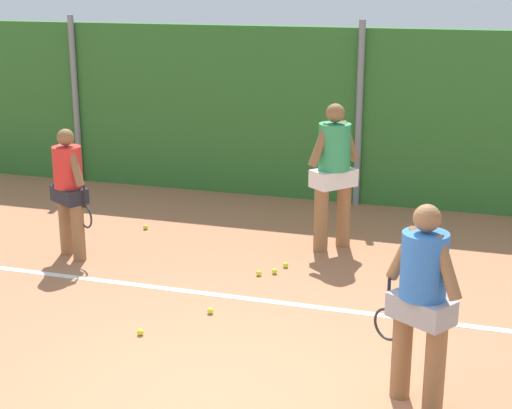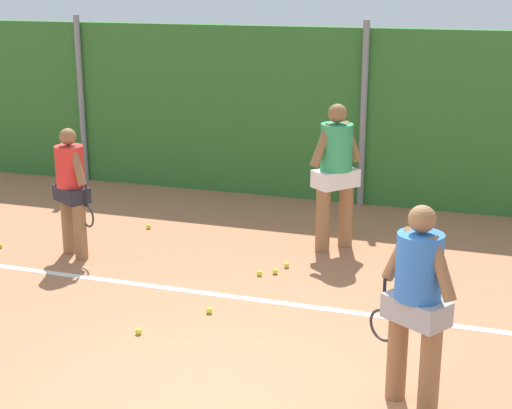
% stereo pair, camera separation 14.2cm
% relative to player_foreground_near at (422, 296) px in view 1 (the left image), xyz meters
% --- Properties ---
extents(ground_plane, '(25.48, 25.48, 0.00)m').
position_rel_player_foreground_near_xyz_m(ground_plane, '(-1.52, 1.35, -0.96)').
color(ground_plane, '#B2704C').
extents(hedge_fence_backdrop, '(16.56, 0.25, 2.66)m').
position_rel_player_foreground_near_xyz_m(hedge_fence_backdrop, '(-1.52, 5.84, 0.37)').
color(hedge_fence_backdrop, '#33702D').
rests_on(hedge_fence_backdrop, ground_plane).
extents(fence_post_left, '(0.10, 0.10, 2.79)m').
position_rel_player_foreground_near_xyz_m(fence_post_left, '(-6.30, 5.67, 0.44)').
color(fence_post_left, gray).
rests_on(fence_post_left, ground_plane).
extents(fence_post_center, '(0.10, 0.10, 2.79)m').
position_rel_player_foreground_near_xyz_m(fence_post_center, '(-1.52, 5.67, 0.44)').
color(fence_post_center, gray).
rests_on(fence_post_center, ground_plane).
extents(court_baseline_paint, '(12.10, 0.10, 0.01)m').
position_rel_player_foreground_near_xyz_m(court_baseline_paint, '(-1.52, 1.66, -0.96)').
color(court_baseline_paint, white).
rests_on(court_baseline_paint, ground_plane).
extents(player_foreground_near, '(0.72, 0.51, 1.71)m').
position_rel_player_foreground_near_xyz_m(player_foreground_near, '(0.00, 0.00, 0.00)').
color(player_foreground_near, '#8C603D').
rests_on(player_foreground_near, ground_plane).
extents(player_midcourt, '(0.70, 0.48, 1.63)m').
position_rel_player_foreground_near_xyz_m(player_midcourt, '(-4.49, 2.29, -0.05)').
color(player_midcourt, '#8C603D').
rests_on(player_midcourt, ground_plane).
extents(player_backcourt_far, '(0.60, 0.64, 1.88)m').
position_rel_player_foreground_near_xyz_m(player_backcourt_far, '(-1.46, 3.58, 0.10)').
color(player_backcourt_far, '#8C603D').
rests_on(player_backcourt_far, ground_plane).
extents(tennis_ball_0, '(0.07, 0.07, 0.07)m').
position_rel_player_foreground_near_xyz_m(tennis_ball_0, '(-1.91, 2.47, -0.93)').
color(tennis_ball_0, '#CCDB33').
rests_on(tennis_ball_0, ground_plane).
extents(tennis_ball_1, '(0.07, 0.07, 0.07)m').
position_rel_player_foreground_near_xyz_m(tennis_ball_1, '(-1.84, 2.71, -0.93)').
color(tennis_ball_1, '#CCDB33').
rests_on(tennis_ball_1, ground_plane).
extents(tennis_ball_2, '(0.07, 0.07, 0.07)m').
position_rel_player_foreground_near_xyz_m(tennis_ball_2, '(-2.24, 1.17, -0.93)').
color(tennis_ball_2, '#CCDB33').
rests_on(tennis_ball_2, ground_plane).
extents(tennis_ball_3, '(0.07, 0.07, 0.07)m').
position_rel_player_foreground_near_xyz_m(tennis_ball_3, '(-2.07, 2.35, -0.93)').
color(tennis_ball_3, '#CCDB33').
rests_on(tennis_ball_3, ground_plane).
extents(tennis_ball_7, '(0.07, 0.07, 0.07)m').
position_rel_player_foreground_near_xyz_m(tennis_ball_7, '(-2.72, 0.49, -0.93)').
color(tennis_ball_7, '#CCDB33').
rests_on(tennis_ball_7, ground_plane).
extents(tennis_ball_10, '(0.07, 0.07, 0.07)m').
position_rel_player_foreground_near_xyz_m(tennis_ball_10, '(-0.54, 4.07, -0.93)').
color(tennis_ball_10, '#CCDB33').
rests_on(tennis_ball_10, ground_plane).
extents(tennis_ball_11, '(0.07, 0.07, 0.07)m').
position_rel_player_foreground_near_xyz_m(tennis_ball_11, '(-5.34, 3.93, -0.93)').
color(tennis_ball_11, '#CCDB33').
rests_on(tennis_ball_11, ground_plane).
extents(tennis_ball_12, '(0.07, 0.07, 0.07)m').
position_rel_player_foreground_near_xyz_m(tennis_ball_12, '(-4.10, 3.56, -0.93)').
color(tennis_ball_12, '#CCDB33').
rests_on(tennis_ball_12, ground_plane).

